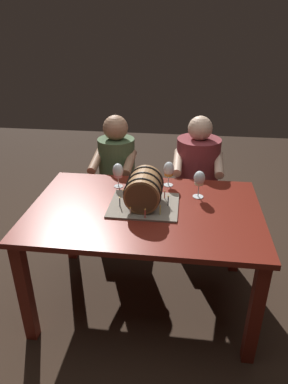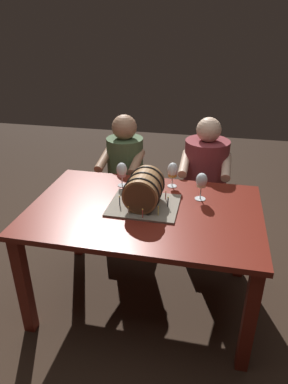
# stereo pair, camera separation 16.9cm
# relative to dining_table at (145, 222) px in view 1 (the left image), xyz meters

# --- Properties ---
(ground_plane) EXTENTS (8.00, 8.00, 0.00)m
(ground_plane) POSITION_rel_dining_table_xyz_m (0.00, 0.00, -0.65)
(ground_plane) COLOR #332319
(dining_table) EXTENTS (1.46, 0.96, 0.75)m
(dining_table) POSITION_rel_dining_table_xyz_m (0.00, 0.00, 0.00)
(dining_table) COLOR maroon
(dining_table) RESTS_ON ground
(barrel_cake) EXTENTS (0.44, 0.37, 0.24)m
(barrel_cake) POSITION_rel_dining_table_xyz_m (-0.01, 0.03, 0.21)
(barrel_cake) COLOR gray
(barrel_cake) RESTS_ON dining_table
(wine_glass_white) EXTENTS (0.07, 0.07, 0.19)m
(wine_glass_white) POSITION_rel_dining_table_xyz_m (0.34, 0.20, 0.23)
(wine_glass_white) COLOR white
(wine_glass_white) RESTS_ON dining_table
(wine_glass_amber) EXTENTS (0.07, 0.07, 0.18)m
(wine_glass_amber) POSITION_rel_dining_table_xyz_m (0.13, 0.35, 0.22)
(wine_glass_amber) COLOR white
(wine_glass_amber) RESTS_ON dining_table
(wine_glass_rose) EXTENTS (0.07, 0.07, 0.18)m
(wine_glass_rose) POSITION_rel_dining_table_xyz_m (-0.23, 0.29, 0.22)
(wine_glass_rose) COLOR white
(wine_glass_rose) RESTS_ON dining_table
(person_seated_left) EXTENTS (0.36, 0.46, 1.13)m
(person_seated_left) POSITION_rel_dining_table_xyz_m (-0.34, 0.80, -0.14)
(person_seated_left) COLOR #2A3A24
(person_seated_left) RESTS_ON ground
(person_seated_right) EXTENTS (0.39, 0.47, 1.15)m
(person_seated_right) POSITION_rel_dining_table_xyz_m (0.34, 0.80, -0.11)
(person_seated_right) COLOR #4C1B1E
(person_seated_right) RESTS_ON ground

